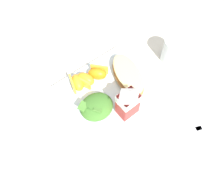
% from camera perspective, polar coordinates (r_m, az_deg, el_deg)
% --- Properties ---
extents(ground, '(3.00, 3.00, 0.00)m').
position_cam_1_polar(ground, '(0.71, 0.00, -1.09)').
color(ground, beige).
extents(white_plate, '(0.28, 0.28, 0.02)m').
position_cam_1_polar(white_plate, '(0.70, 0.00, -0.76)').
color(white_plate, silver).
rests_on(white_plate, ground).
extents(cheesy_pizza_bread, '(0.13, 0.19, 0.04)m').
position_cam_1_polar(cheesy_pizza_bread, '(0.71, 4.06, 4.03)').
color(cheesy_pizza_bread, '#A87038').
rests_on(cheesy_pizza_bread, white_plate).
extents(green_salad_pile, '(0.10, 0.09, 0.05)m').
position_cam_1_polar(green_salad_pile, '(0.65, -3.96, -4.00)').
color(green_salad_pile, '#3D7028').
rests_on(green_salad_pile, white_plate).
extents(milk_carton, '(0.06, 0.05, 0.11)m').
position_cam_1_polar(milk_carton, '(0.62, 4.13, -2.74)').
color(milk_carton, '#B7332D').
rests_on(milk_carton, white_plate).
extents(orange_wedge_front, '(0.07, 0.07, 0.04)m').
position_cam_1_polar(orange_wedge_front, '(0.72, -3.42, 4.73)').
color(orange_wedge_front, orange).
rests_on(orange_wedge_front, white_plate).
extents(orange_wedge_middle, '(0.06, 0.07, 0.04)m').
position_cam_1_polar(orange_wedge_middle, '(0.71, -6.84, 2.94)').
color(orange_wedge_middle, orange).
rests_on(orange_wedge_middle, white_plate).
extents(orange_wedge_rear, '(0.05, 0.07, 0.04)m').
position_cam_1_polar(orange_wedge_rear, '(0.70, -8.96, 2.11)').
color(orange_wedge_rear, orange).
rests_on(orange_wedge_rear, white_plate).
extents(paper_napkin, '(0.13, 0.13, 0.00)m').
position_cam_1_polar(paper_napkin, '(0.70, -17.32, -7.95)').
color(paper_napkin, white).
rests_on(paper_napkin, ground).
extents(metal_fork, '(0.18, 0.09, 0.01)m').
position_cam_1_polar(metal_fork, '(0.69, 17.65, -10.08)').
color(metal_fork, silver).
rests_on(metal_fork, ground).
extents(drinking_clear_cup, '(0.07, 0.07, 0.09)m').
position_cam_1_polar(drinking_clear_cup, '(0.79, 15.31, 10.01)').
color(drinking_clear_cup, silver).
rests_on(drinking_clear_cup, ground).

